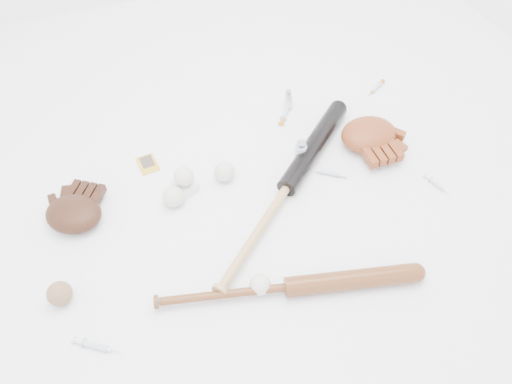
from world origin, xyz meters
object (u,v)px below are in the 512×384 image
object	(u,v)px
bat_dark	(287,187)
bat_wood	(288,287)
glove_dark	(73,214)
pedestal	(185,187)

from	to	relation	value
bat_dark	bat_wood	bearing A→B (deg)	-153.51
glove_dark	pedestal	world-z (taller)	glove_dark
glove_dark	pedestal	size ratio (longest dim) A/B	3.19
bat_wood	pedestal	world-z (taller)	bat_wood
bat_dark	glove_dark	distance (m)	0.75
bat_dark	glove_dark	size ratio (longest dim) A/B	4.33
bat_dark	pedestal	xyz separation A→B (m)	(-0.34, 0.14, -0.02)
glove_dark	bat_wood	bearing A→B (deg)	-7.65
bat_dark	pedestal	size ratio (longest dim) A/B	13.80
pedestal	bat_dark	bearing A→B (deg)	-22.22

